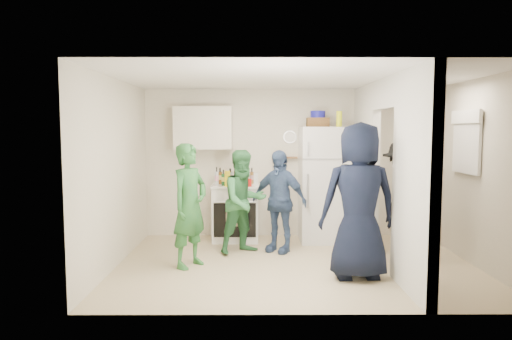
{
  "coord_description": "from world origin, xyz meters",
  "views": [
    {
      "loc": [
        -0.56,
        -6.06,
        1.82
      ],
      "look_at": [
        -0.53,
        0.4,
        1.25
      ],
      "focal_mm": 32.0,
      "sensor_mm": 36.0,
      "label": 1
    }
  ],
  "objects_px": {
    "person_denim": "(279,201)",
    "person_nook": "(404,201)",
    "wicker_basket": "(318,122)",
    "fridge": "(324,184)",
    "blue_bowl": "(318,114)",
    "yellow_cup_stack_top": "(339,119)",
    "person_green_left": "(190,205)",
    "person_navy": "(359,201)",
    "stove": "(236,212)",
    "person_green_center": "(244,202)"
  },
  "relations": [
    {
      "from": "person_denim",
      "to": "person_nook",
      "type": "xyz_separation_m",
      "value": [
        1.71,
        -0.51,
        0.08
      ]
    },
    {
      "from": "wicker_basket",
      "to": "fridge",
      "type": "bearing_deg",
      "value": -26.57
    },
    {
      "from": "fridge",
      "to": "blue_bowl",
      "type": "height_order",
      "value": "blue_bowl"
    },
    {
      "from": "wicker_basket",
      "to": "person_nook",
      "type": "xyz_separation_m",
      "value": [
        1.04,
        -1.23,
        -1.1
      ]
    },
    {
      "from": "yellow_cup_stack_top",
      "to": "person_green_left",
      "type": "bearing_deg",
      "value": -149.03
    },
    {
      "from": "person_navy",
      "to": "person_nook",
      "type": "distance_m",
      "value": 1.09
    },
    {
      "from": "person_green_left",
      "to": "person_navy",
      "type": "relative_size",
      "value": 0.86
    },
    {
      "from": "stove",
      "to": "person_denim",
      "type": "xyz_separation_m",
      "value": [
        0.67,
        -0.71,
        0.3
      ]
    },
    {
      "from": "fridge",
      "to": "person_green_center",
      "type": "xyz_separation_m",
      "value": [
        -1.29,
        -0.74,
        -0.17
      ]
    },
    {
      "from": "person_navy",
      "to": "person_denim",
      "type": "bearing_deg",
      "value": -58.08
    },
    {
      "from": "blue_bowl",
      "to": "person_green_left",
      "type": "xyz_separation_m",
      "value": [
        -1.89,
        -1.48,
        -1.25
      ]
    },
    {
      "from": "blue_bowl",
      "to": "person_denim",
      "type": "relative_size",
      "value": 0.16
    },
    {
      "from": "wicker_basket",
      "to": "yellow_cup_stack_top",
      "type": "xyz_separation_m",
      "value": [
        0.32,
        -0.15,
        0.05
      ]
    },
    {
      "from": "person_navy",
      "to": "person_nook",
      "type": "relative_size",
      "value": 1.13
    },
    {
      "from": "stove",
      "to": "person_navy",
      "type": "height_order",
      "value": "person_navy"
    },
    {
      "from": "fridge",
      "to": "person_denim",
      "type": "height_order",
      "value": "fridge"
    },
    {
      "from": "yellow_cup_stack_top",
      "to": "person_navy",
      "type": "relative_size",
      "value": 0.13
    },
    {
      "from": "stove",
      "to": "wicker_basket",
      "type": "height_order",
      "value": "wicker_basket"
    },
    {
      "from": "yellow_cup_stack_top",
      "to": "person_nook",
      "type": "height_order",
      "value": "yellow_cup_stack_top"
    },
    {
      "from": "wicker_basket",
      "to": "person_denim",
      "type": "xyz_separation_m",
      "value": [
        -0.67,
        -0.73,
        -1.18
      ]
    },
    {
      "from": "blue_bowl",
      "to": "person_denim",
      "type": "bearing_deg",
      "value": -132.69
    },
    {
      "from": "wicker_basket",
      "to": "blue_bowl",
      "type": "distance_m",
      "value": 0.13
    },
    {
      "from": "yellow_cup_stack_top",
      "to": "fridge",
      "type": "bearing_deg",
      "value": 155.56
    },
    {
      "from": "person_green_left",
      "to": "person_denim",
      "type": "distance_m",
      "value": 1.43
    },
    {
      "from": "wicker_basket",
      "to": "person_nook",
      "type": "bearing_deg",
      "value": -49.95
    },
    {
      "from": "blue_bowl",
      "to": "person_nook",
      "type": "bearing_deg",
      "value": -49.95
    },
    {
      "from": "fridge",
      "to": "wicker_basket",
      "type": "height_order",
      "value": "wicker_basket"
    },
    {
      "from": "person_green_left",
      "to": "yellow_cup_stack_top",
      "type": "bearing_deg",
      "value": -26.24
    },
    {
      "from": "fridge",
      "to": "person_navy",
      "type": "distance_m",
      "value": 1.92
    },
    {
      "from": "wicker_basket",
      "to": "yellow_cup_stack_top",
      "type": "distance_m",
      "value": 0.36
    },
    {
      "from": "yellow_cup_stack_top",
      "to": "person_green_center",
      "type": "distance_m",
      "value": 2.05
    },
    {
      "from": "stove",
      "to": "person_nook",
      "type": "relative_size",
      "value": 0.54
    },
    {
      "from": "wicker_basket",
      "to": "person_nook",
      "type": "relative_size",
      "value": 0.21
    },
    {
      "from": "person_navy",
      "to": "person_green_left",
      "type": "bearing_deg",
      "value": -17.22
    },
    {
      "from": "wicker_basket",
      "to": "blue_bowl",
      "type": "relative_size",
      "value": 1.46
    },
    {
      "from": "stove",
      "to": "person_green_center",
      "type": "bearing_deg",
      "value": -78.56
    },
    {
      "from": "blue_bowl",
      "to": "stove",
      "type": "bearing_deg",
      "value": -179.15
    },
    {
      "from": "person_green_left",
      "to": "person_nook",
      "type": "xyz_separation_m",
      "value": [
        2.93,
        0.24,
        0.02
      ]
    },
    {
      "from": "person_green_center",
      "to": "person_navy",
      "type": "height_order",
      "value": "person_navy"
    },
    {
      "from": "fridge",
      "to": "person_green_center",
      "type": "distance_m",
      "value": 1.49
    },
    {
      "from": "fridge",
      "to": "yellow_cup_stack_top",
      "type": "bearing_deg",
      "value": -24.44
    },
    {
      "from": "person_green_center",
      "to": "person_navy",
      "type": "distance_m",
      "value": 1.86
    },
    {
      "from": "fridge",
      "to": "person_navy",
      "type": "bearing_deg",
      "value": -85.95
    },
    {
      "from": "stove",
      "to": "person_navy",
      "type": "distance_m",
      "value": 2.55
    },
    {
      "from": "fridge",
      "to": "person_nook",
      "type": "bearing_deg",
      "value": -51.64
    },
    {
      "from": "yellow_cup_stack_top",
      "to": "person_green_center",
      "type": "xyz_separation_m",
      "value": [
        -1.51,
        -0.64,
        -1.23
      ]
    },
    {
      "from": "fridge",
      "to": "wicker_basket",
      "type": "bearing_deg",
      "value": 153.43
    },
    {
      "from": "person_green_center",
      "to": "person_denim",
      "type": "distance_m",
      "value": 0.52
    },
    {
      "from": "stove",
      "to": "blue_bowl",
      "type": "bearing_deg",
      "value": 0.85
    },
    {
      "from": "fridge",
      "to": "yellow_cup_stack_top",
      "type": "relative_size",
      "value": 7.47
    }
  ]
}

